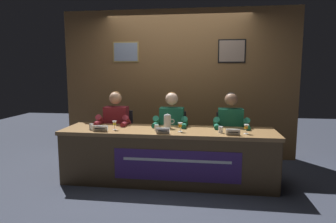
{
  "coord_description": "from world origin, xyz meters",
  "views": [
    {
      "loc": [
        0.54,
        -3.93,
        1.54
      ],
      "look_at": [
        0.0,
        0.0,
        0.99
      ],
      "focal_mm": 31.32,
      "sensor_mm": 36.0,
      "label": 1
    }
  ],
  "objects": [
    {
      "name": "panelist_right",
      "position": [
        0.88,
        0.35,
        0.71
      ],
      "size": [
        0.51,
        0.48,
        1.22
      ],
      "color": "black",
      "rests_on": "ground_plane"
    },
    {
      "name": "juice_glass_left",
      "position": [
        -0.72,
        -0.13,
        0.82
      ],
      "size": [
        0.06,
        0.06,
        0.12
      ],
      "color": "white",
      "rests_on": "conference_table"
    },
    {
      "name": "chair_right",
      "position": [
        0.88,
        0.55,
        0.43
      ],
      "size": [
        0.44,
        0.44,
        0.9
      ],
      "color": "black",
      "rests_on": "ground_plane"
    },
    {
      "name": "nameplate_left",
      "position": [
        -0.88,
        -0.25,
        0.78
      ],
      "size": [
        0.2,
        0.06,
        0.08
      ],
      "color": "white",
      "rests_on": "conference_table"
    },
    {
      "name": "water_pitcher_central",
      "position": [
        -0.02,
        0.09,
        0.83
      ],
      "size": [
        0.15,
        0.1,
        0.21
      ],
      "color": "silver",
      "rests_on": "conference_table"
    },
    {
      "name": "panelist_left",
      "position": [
        -0.88,
        0.35,
        0.71
      ],
      "size": [
        0.51,
        0.48,
        1.22
      ],
      "color": "black",
      "rests_on": "ground_plane"
    },
    {
      "name": "panelist_center",
      "position": [
        0.0,
        0.35,
        0.71
      ],
      "size": [
        0.51,
        0.48,
        1.22
      ],
      "color": "black",
      "rests_on": "ground_plane"
    },
    {
      "name": "juice_glass_right",
      "position": [
        1.03,
        -0.15,
        0.82
      ],
      "size": [
        0.06,
        0.06,
        0.12
      ],
      "color": "white",
      "rests_on": "conference_table"
    },
    {
      "name": "chair_center",
      "position": [
        0.0,
        0.55,
        0.43
      ],
      "size": [
        0.44,
        0.44,
        0.9
      ],
      "color": "black",
      "rests_on": "ground_plane"
    },
    {
      "name": "water_cup_center",
      "position": [
        -0.14,
        -0.13,
        0.77
      ],
      "size": [
        0.06,
        0.06,
        0.08
      ],
      "color": "silver",
      "rests_on": "conference_table"
    },
    {
      "name": "nameplate_right",
      "position": [
        0.86,
        -0.25,
        0.78
      ],
      "size": [
        0.17,
        0.06,
        0.08
      ],
      "color": "white",
      "rests_on": "conference_table"
    },
    {
      "name": "water_cup_right",
      "position": [
        0.71,
        -0.13,
        0.77
      ],
      "size": [
        0.06,
        0.06,
        0.08
      ],
      "color": "silver",
      "rests_on": "conference_table"
    },
    {
      "name": "nameplate_center",
      "position": [
        -0.03,
        -0.29,
        0.78
      ],
      "size": [
        0.17,
        0.06,
        0.08
      ],
      "color": "white",
      "rests_on": "conference_table"
    },
    {
      "name": "conference_table",
      "position": [
        0.0,
        -0.1,
        0.5
      ],
      "size": [
        2.93,
        0.74,
        0.74
      ],
      "color": "olive",
      "rests_on": "ground_plane"
    },
    {
      "name": "chair_left",
      "position": [
        -0.88,
        0.55,
        0.43
      ],
      "size": [
        0.44,
        0.44,
        0.9
      ],
      "color": "black",
      "rests_on": "ground_plane"
    },
    {
      "name": "juice_glass_center",
      "position": [
        0.18,
        -0.14,
        0.82
      ],
      "size": [
        0.06,
        0.06,
        0.12
      ],
      "color": "white",
      "rests_on": "conference_table"
    },
    {
      "name": "ground_plane",
      "position": [
        0.0,
        0.0,
        0.0
      ],
      "size": [
        12.0,
        12.0,
        0.0
      ],
      "primitive_type": "plane",
      "color": "#383D4C"
    },
    {
      "name": "water_cup_left",
      "position": [
        -1.03,
        -0.18,
        0.77
      ],
      "size": [
        0.06,
        0.06,
        0.08
      ],
      "color": "silver",
      "rests_on": "conference_table"
    },
    {
      "name": "wall_back_panelled",
      "position": [
        0.0,
        1.29,
        1.3
      ],
      "size": [
        4.13,
        0.14,
        2.6
      ],
      "color": "brown",
      "rests_on": "ground_plane"
    }
  ]
}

